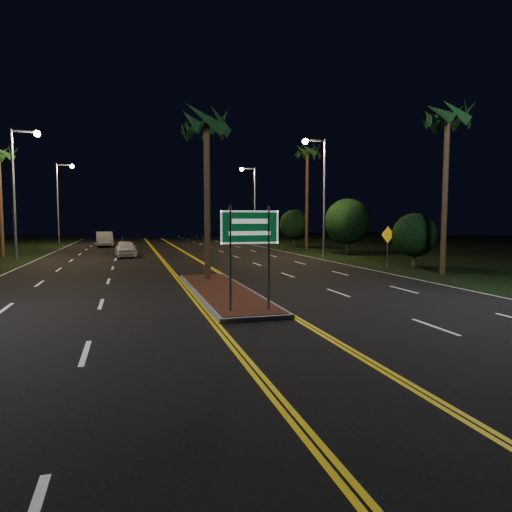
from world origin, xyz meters
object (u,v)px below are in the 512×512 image
object	(u,v)px
streetlight_left_far	(61,194)
car_far	(105,238)
highway_sign	(250,237)
palm_right_far	(307,153)
warning_sign	(388,240)
streetlight_left_mid	(19,179)
streetlight_right_far	(252,196)
shrub_far	(295,225)
shrub_near	(414,235)
shrub_mid	(347,222)
palm_median	(206,124)
median_island	(223,292)
palm_right_near	(448,117)
streetlight_right_mid	(320,183)
car_near	(126,247)

from	to	relation	value
streetlight_left_far	car_far	world-z (taller)	streetlight_left_far
streetlight_left_far	highway_sign	bearing A→B (deg)	-75.56
palm_right_far	warning_sign	size ratio (longest dim) A/B	4.15
streetlight_left_mid	streetlight_right_far	distance (m)	27.83
shrub_far	car_far	bearing A→B (deg)	166.95
streetlight_left_far	shrub_near	xyz separation A→B (m)	(24.11, -30.00, -3.71)
shrub_mid	shrub_far	xyz separation A→B (m)	(-0.20, 12.00, -0.39)
palm_median	shrub_near	size ratio (longest dim) A/B	2.52
streetlight_right_far	shrub_near	size ratio (longest dim) A/B	2.73
streetlight_left_far	palm_right_far	bearing A→B (deg)	-30.88
streetlight_left_mid	shrub_near	bearing A→B (deg)	-22.52
streetlight_left_far	streetlight_right_far	distance (m)	21.32
palm_median	car_far	xyz separation A→B (m)	(-6.03, 30.10, -6.35)
palm_right_far	shrub_mid	bearing A→B (deg)	-78.69
highway_sign	car_far	distance (m)	38.30
median_island	palm_right_near	bearing A→B (deg)	13.50
streetlight_left_far	shrub_near	bearing A→B (deg)	-51.21
streetlight_right_mid	warning_sign	distance (m)	8.51
highway_sign	car_near	distance (m)	23.83
shrub_far	car_near	xyz separation A→B (m)	(-17.59, -9.73, -1.59)
median_island	palm_right_near	distance (m)	15.21
palm_right_far	car_near	bearing A→B (deg)	-167.31
highway_sign	palm_right_near	world-z (taller)	palm_right_near
median_island	streetlight_left_mid	distance (m)	20.80
streetlight_left_mid	warning_sign	distance (m)	24.84
streetlight_left_far	palm_right_near	bearing A→B (deg)	-55.79
highway_sign	streetlight_right_mid	world-z (taller)	streetlight_right_mid
palm_right_near	palm_right_far	bearing A→B (deg)	89.14
shrub_near	car_far	distance (m)	33.01
palm_right_near	car_far	xyz separation A→B (m)	(-18.53, 30.60, -7.29)
streetlight_right_mid	car_near	xyz separation A→B (m)	(-14.40, 4.27, -4.91)
palm_right_far	highway_sign	bearing A→B (deg)	-115.20
palm_median	car_near	distance (m)	17.48
palm_median	warning_sign	size ratio (longest dim) A/B	3.34
palm_right_near	shrub_near	bearing A→B (deg)	75.96
streetlight_left_mid	car_far	size ratio (longest dim) A/B	1.62
palm_median	median_island	bearing A→B (deg)	-90.00
palm_median	car_far	size ratio (longest dim) A/B	1.50
car_near	car_far	xyz separation A→B (m)	(-2.24, 14.33, 0.17)
warning_sign	median_island	bearing A→B (deg)	-161.04
streetlight_right_far	palm_median	size ratio (longest dim) A/B	1.08
streetlight_left_mid	palm_right_far	bearing A→B (deg)	14.37
streetlight_right_mid	palm_median	size ratio (longest dim) A/B	1.08
palm_right_far	palm_median	bearing A→B (deg)	-123.28
median_island	car_near	world-z (taller)	car_near
highway_sign	warning_sign	xyz separation A→B (m)	(12.04, 11.85, -0.79)
shrub_mid	warning_sign	xyz separation A→B (m)	(-1.96, -9.35, -1.11)
palm_right_near	warning_sign	size ratio (longest dim) A/B	3.75
streetlight_right_mid	palm_right_far	xyz separation A→B (m)	(2.19, 8.00, 3.49)
streetlight_right_far	car_near	size ratio (longest dim) A/B	2.00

